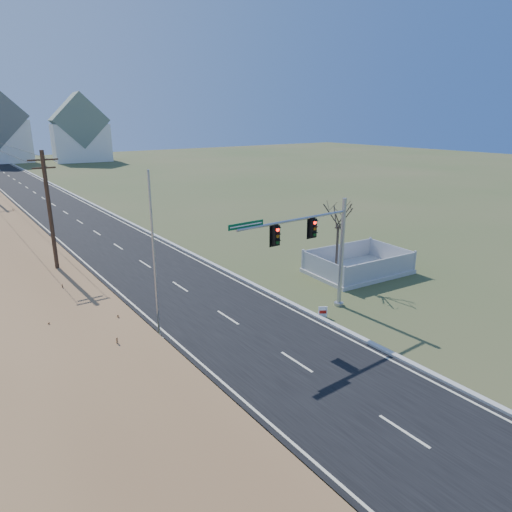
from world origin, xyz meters
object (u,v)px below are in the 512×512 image
(open_sign, at_px, (323,312))
(flagpole, at_px, (155,278))
(traffic_signal_mast, at_px, (320,246))
(bare_tree, at_px, (339,214))
(fence_enclosure, at_px, (358,269))

(open_sign, height_order, flagpole, flagpole)
(open_sign, xyz_separation_m, flagpole, (-8.80, 2.70, 3.13))
(traffic_signal_mast, relative_size, bare_tree, 1.40)
(open_sign, bearing_deg, fence_enclosure, 62.29)
(open_sign, height_order, bare_tree, bare_tree)
(traffic_signal_mast, relative_size, flagpole, 0.95)
(traffic_signal_mast, distance_m, fence_enclosure, 8.97)
(traffic_signal_mast, bearing_deg, flagpole, 165.28)
(open_sign, distance_m, flagpole, 9.72)
(flagpole, relative_size, bare_tree, 1.48)
(bare_tree, bearing_deg, flagpole, -174.81)
(traffic_signal_mast, xyz_separation_m, fence_enclosure, (7.32, 3.54, -3.79))
(open_sign, bearing_deg, flagpole, -163.94)
(flagpole, bearing_deg, traffic_signal_mast, -12.89)
(traffic_signal_mast, xyz_separation_m, flagpole, (-8.97, 2.05, -0.62))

